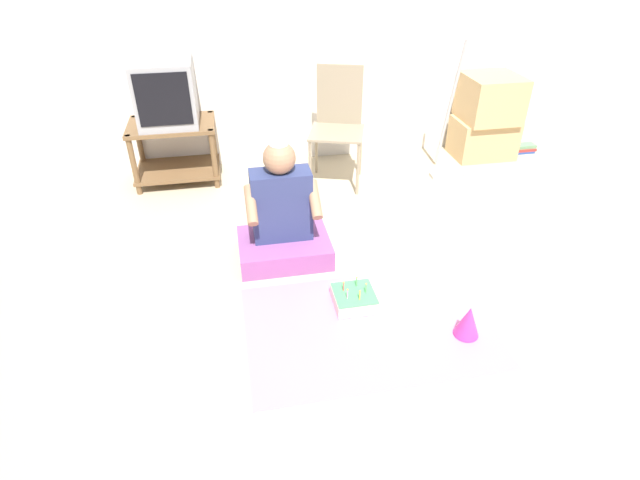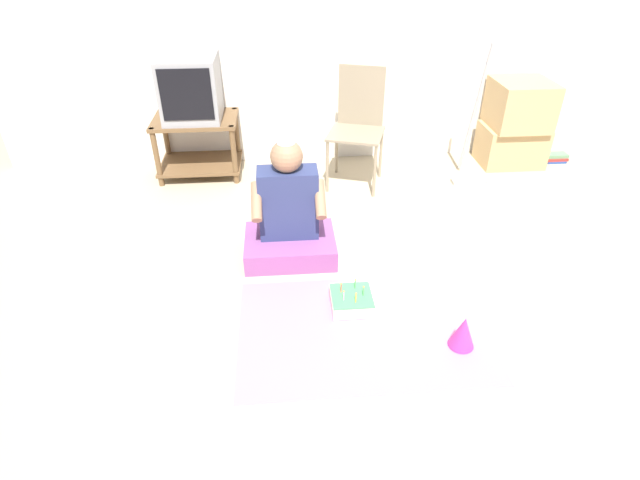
# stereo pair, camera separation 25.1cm
# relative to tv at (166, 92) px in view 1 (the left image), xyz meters

# --- Properties ---
(ground_plane) EXTENTS (16.00, 16.00, 0.00)m
(ground_plane) POSITION_rel_tv_xyz_m (1.51, -2.05, -0.74)
(ground_plane) COLOR tan
(wall_back) EXTENTS (6.40, 0.06, 2.55)m
(wall_back) POSITION_rel_tv_xyz_m (1.51, 0.28, 0.54)
(wall_back) COLOR silver
(wall_back) RESTS_ON ground_plane
(tv_stand) EXTENTS (0.68, 0.49, 0.49)m
(tv_stand) POSITION_rel_tv_xyz_m (-0.00, -0.00, -0.44)
(tv_stand) COLOR brown
(tv_stand) RESTS_ON ground_plane
(tv) EXTENTS (0.45, 0.48, 0.49)m
(tv) POSITION_rel_tv_xyz_m (0.00, 0.00, 0.00)
(tv) COLOR #99999E
(tv) RESTS_ON tv_stand
(folding_chair) EXTENTS (0.52, 0.52, 0.92)m
(folding_chair) POSITION_rel_tv_xyz_m (1.31, -0.23, -0.22)
(folding_chair) COLOR gray
(folding_chair) RESTS_ON ground_plane
(cardboard_box_stack) EXTENTS (0.54, 0.47, 0.73)m
(cardboard_box_stack) POSITION_rel_tv_xyz_m (2.73, -0.02, -0.37)
(cardboard_box_stack) COLOR tan
(cardboard_box_stack) RESTS_ON ground_plane
(dust_mop) EXTENTS (0.28, 0.31, 1.12)m
(dust_mop) POSITION_rel_tv_xyz_m (2.24, -0.32, -0.42)
(dust_mop) COLOR #B2ADA3
(dust_mop) RESTS_ON ground_plane
(book_pile) EXTENTS (0.20, 0.14, 0.07)m
(book_pile) POSITION_rel_tv_xyz_m (3.18, -0.01, -0.70)
(book_pile) COLOR #284793
(book_pile) RESTS_ON ground_plane
(person_seated) EXTENTS (0.58, 0.44, 0.86)m
(person_seated) POSITION_rel_tv_xyz_m (0.72, -1.30, -0.47)
(person_seated) COLOR #8C4C8C
(person_seated) RESTS_ON ground_plane
(party_cloth) EXTENTS (1.33, 0.90, 0.01)m
(party_cloth) POSITION_rel_tv_xyz_m (1.08, -2.06, -0.73)
(party_cloth) COLOR pink
(party_cloth) RESTS_ON ground_plane
(birthday_cake) EXTENTS (0.24, 0.24, 0.15)m
(birthday_cake) POSITION_rel_tv_xyz_m (1.05, -1.87, -0.69)
(birthday_cake) COLOR #F4E0C6
(birthday_cake) RESTS_ON party_cloth
(party_hat_blue) EXTENTS (0.13, 0.13, 0.18)m
(party_hat_blue) POSITION_rel_tv_xyz_m (1.58, -2.22, -0.64)
(party_hat_blue) COLOR #CC338C
(party_hat_blue) RESTS_ON party_cloth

